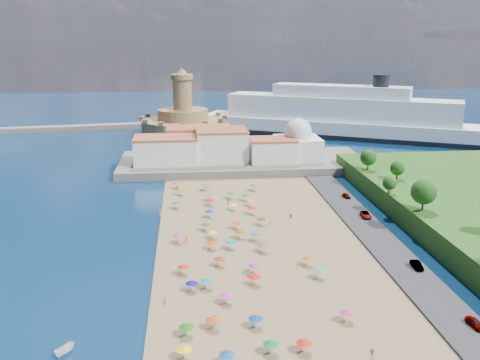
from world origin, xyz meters
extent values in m
plane|color=#071938|center=(0.00, 0.00, 0.00)|extent=(700.00, 700.00, 0.00)
cube|color=#59544C|center=(10.00, 73.00, 1.50)|extent=(90.00, 36.00, 3.00)
cube|color=#59544C|center=(-12.00, 108.00, 1.20)|extent=(18.00, 70.00, 2.40)
cube|color=silver|center=(-18.00, 69.00, 7.50)|extent=(22.00, 14.00, 9.00)
cube|color=silver|center=(2.00, 71.00, 8.50)|extent=(18.00, 16.00, 11.00)
cube|color=silver|center=(20.00, 67.00, 7.00)|extent=(16.00, 12.00, 8.00)
cube|color=silver|center=(-6.00, 83.00, 8.00)|extent=(24.00, 14.00, 10.00)
cube|color=silver|center=(30.00, 71.00, 7.00)|extent=(16.00, 16.00, 8.00)
sphere|color=silver|center=(30.00, 71.00, 13.00)|extent=(10.00, 10.00, 10.00)
cylinder|color=silver|center=(30.00, 71.00, 16.80)|extent=(1.20, 1.20, 1.60)
cylinder|color=olive|center=(-12.00, 138.00, 4.00)|extent=(40.00, 40.00, 8.00)
cylinder|color=olive|center=(-12.00, 138.00, 10.50)|extent=(24.00, 24.00, 5.00)
cylinder|color=olive|center=(-12.00, 138.00, 20.00)|extent=(9.00, 9.00, 14.00)
cylinder|color=olive|center=(-12.00, 138.00, 28.20)|extent=(10.40, 10.40, 2.40)
cone|color=olive|center=(-12.00, 138.00, 30.90)|extent=(6.00, 6.00, 3.00)
cube|color=black|center=(62.21, 128.51, 1.10)|extent=(131.13, 80.48, 2.20)
cube|color=white|center=(62.21, 128.51, 4.08)|extent=(130.06, 79.67, 8.15)
cube|color=white|center=(62.21, 128.51, 13.59)|extent=(104.21, 64.06, 10.87)
cube|color=white|center=(62.21, 128.51, 21.74)|extent=(62.23, 40.19, 5.44)
cylinder|color=black|center=(78.34, 120.25, 27.18)|extent=(7.25, 7.25, 5.44)
cylinder|color=gray|center=(0.04, -39.96, 1.25)|extent=(0.07, 0.07, 2.00)
cone|color=navy|center=(0.04, -39.96, 2.15)|extent=(2.50, 2.50, 0.60)
cylinder|color=gray|center=(1.75, 21.45, 1.25)|extent=(0.07, 0.07, 2.00)
cone|color=#FFF00D|center=(1.75, 21.45, 2.15)|extent=(2.50, 2.50, 0.60)
cylinder|color=gray|center=(-12.78, 37.58, 1.25)|extent=(0.07, 0.07, 2.00)
cone|color=#9F770E|center=(-12.78, 37.58, 2.15)|extent=(2.50, 2.50, 0.60)
cylinder|color=gray|center=(-7.07, -39.66, 1.25)|extent=(0.07, 0.07, 2.00)
cone|color=#CB4110|center=(-7.07, -39.66, 2.15)|extent=(2.50, 2.50, 0.60)
cylinder|color=gray|center=(-5.14, 16.52, 1.25)|extent=(0.07, 0.07, 2.00)
cone|color=#0C269D|center=(-5.14, 16.52, 2.15)|extent=(2.50, 2.50, 0.60)
cylinder|color=gray|center=(1.33, -47.71, 1.25)|extent=(0.07, 0.07, 2.00)
cone|color=#126937|center=(1.33, -47.71, 2.15)|extent=(2.50, 2.50, 0.60)
cylinder|color=gray|center=(1.41, 0.33, 1.25)|extent=(0.07, 0.07, 2.00)
cone|color=#7D510B|center=(1.41, 0.33, 2.15)|extent=(2.50, 2.50, 0.60)
cylinder|color=gray|center=(-6.47, 6.26, 1.25)|extent=(0.07, 0.07, 2.00)
cone|color=#126625|center=(-6.47, 6.26, 2.15)|extent=(2.50, 2.50, 0.60)
cylinder|color=gray|center=(5.68, -8.57, 1.25)|extent=(0.07, 0.07, 2.00)
cone|color=#A5235D|center=(5.68, -8.57, 2.15)|extent=(2.50, 2.50, 0.60)
cylinder|color=gray|center=(-5.52, -49.84, 1.25)|extent=(0.07, 0.07, 2.00)
cone|color=#0A4B8E|center=(-5.52, -49.84, 2.15)|extent=(2.50, 2.50, 0.60)
cylinder|color=gray|center=(6.44, -47.81, 1.25)|extent=(0.07, 0.07, 2.00)
cone|color=red|center=(6.44, -47.81, 2.15)|extent=(2.50, 2.50, 0.60)
cylinder|color=gray|center=(-5.57, -5.81, 1.25)|extent=(0.07, 0.07, 2.00)
cone|color=#C64508|center=(-5.57, -5.81, 2.15)|extent=(2.50, 2.50, 0.60)
cylinder|color=gray|center=(-4.34, -15.09, 1.25)|extent=(0.07, 0.07, 2.00)
cone|color=#8D310C|center=(-4.34, -15.09, 2.15)|extent=(2.50, 2.50, 0.60)
cylinder|color=gray|center=(2.30, -19.10, 1.25)|extent=(0.07, 0.07, 2.00)
cone|color=#A12288|center=(2.30, -19.10, 2.15)|extent=(2.50, 2.50, 0.60)
cylinder|color=gray|center=(-11.44, -41.44, 1.25)|extent=(0.07, 0.07, 2.00)
cone|color=#196512|center=(-11.44, -41.44, 2.15)|extent=(2.50, 2.50, 0.60)
cylinder|color=gray|center=(-10.33, -25.79, 1.25)|extent=(0.07, 0.07, 2.00)
cone|color=#0C0B91|center=(-10.33, -25.79, 2.15)|extent=(2.50, 2.50, 0.60)
cylinder|color=gray|center=(1.90, 32.53, 1.25)|extent=(0.07, 0.07, 2.00)
cone|color=#297715|center=(1.90, 32.53, 2.15)|extent=(2.50, 2.50, 0.60)
cylinder|color=gray|center=(-4.05, 47.25, 1.25)|extent=(0.07, 0.07, 2.00)
cone|color=#885F0C|center=(-4.05, 47.25, 2.15)|extent=(2.50, 2.50, 0.60)
cylinder|color=gray|center=(-14.40, 45.34, 1.25)|extent=(0.07, 0.07, 2.00)
cone|color=#F5320A|center=(-14.40, 45.34, 2.15)|extent=(2.50, 2.50, 0.60)
cylinder|color=gray|center=(6.04, 30.07, 1.25)|extent=(0.07, 0.07, 2.00)
cone|color=#1F6A12|center=(6.04, 30.07, 2.15)|extent=(2.50, 2.50, 0.60)
cylinder|color=gray|center=(15.56, -39.71, 1.25)|extent=(0.07, 0.07, 2.00)
cone|color=#C72A5D|center=(15.56, -39.71, 2.15)|extent=(2.50, 2.50, 0.60)
cylinder|color=gray|center=(1.32, 6.77, 1.25)|extent=(0.07, 0.07, 2.00)
cone|color=#FF370B|center=(1.32, 6.77, 2.15)|extent=(2.50, 2.50, 0.60)
cylinder|color=gray|center=(15.01, -22.98, 1.25)|extent=(0.07, 0.07, 2.00)
cone|color=#119F9D|center=(15.01, -22.98, 2.15)|extent=(2.50, 2.50, 0.60)
cylinder|color=gray|center=(-13.18, -1.21, 1.25)|extent=(0.07, 0.07, 2.00)
cone|color=#BE2888|center=(-13.18, -1.21, 2.15)|extent=(2.50, 2.50, 0.60)
cylinder|color=gray|center=(7.79, 8.93, 1.25)|extent=(0.07, 0.07, 2.00)
cone|color=#7A310B|center=(7.79, 8.93, 2.15)|extent=(2.50, 2.50, 0.60)
cylinder|color=gray|center=(-11.82, -47.74, 1.25)|extent=(0.07, 0.07, 2.00)
cone|color=yellow|center=(-11.82, -47.74, 2.15)|extent=(2.50, 2.50, 0.60)
cylinder|color=gray|center=(-4.33, 30.89, 1.25)|extent=(0.07, 0.07, 2.00)
cone|color=#BD28AF|center=(-4.33, 30.89, 2.15)|extent=(2.50, 2.50, 0.60)
cylinder|color=gray|center=(4.95, -1.72, 1.25)|extent=(0.07, 0.07, 2.00)
cone|color=#11629D|center=(4.95, -1.72, 2.15)|extent=(2.50, 2.50, 0.60)
cylinder|color=gray|center=(-7.56, -25.06, 1.25)|extent=(0.07, 0.07, 2.00)
cone|color=#0E7788|center=(-7.56, -25.06, 2.15)|extent=(2.50, 2.50, 0.60)
cylinder|color=gray|center=(-4.18, -31.38, 1.25)|extent=(0.07, 0.07, 2.00)
cone|color=#CC2BA7|center=(-4.18, -31.38, 2.15)|extent=(2.50, 2.50, 0.60)
cylinder|color=gray|center=(1.87, -24.44, 1.25)|extent=(0.07, 0.07, 2.00)
cone|color=red|center=(1.87, -24.44, 2.15)|extent=(2.50, 2.50, 0.60)
cylinder|color=gray|center=(6.54, 17.74, 1.25)|extent=(0.07, 0.07, 2.00)
cone|color=red|center=(6.54, 17.74, 2.15)|extent=(2.50, 2.50, 0.60)
cylinder|color=gray|center=(7.14, 24.80, 1.25)|extent=(0.07, 0.07, 2.00)
cone|color=gold|center=(7.14, 24.80, 2.15)|extent=(2.50, 2.50, 0.60)
cylinder|color=gray|center=(-1.36, -5.99, 1.25)|extent=(0.07, 0.07, 2.00)
cone|color=#0D777B|center=(-1.36, -5.99, 2.15)|extent=(2.50, 2.50, 0.60)
cylinder|color=gray|center=(-5.31, 42.18, 1.25)|extent=(0.07, 0.07, 2.00)
cone|color=#107C95|center=(-5.31, 42.18, 2.15)|extent=(2.50, 2.50, 0.60)
cylinder|color=gray|center=(9.68, 40.37, 1.25)|extent=(0.07, 0.07, 2.00)
cone|color=#0D57AD|center=(9.68, 40.37, 2.15)|extent=(2.50, 2.50, 0.60)
cylinder|color=gray|center=(-12.00, -18.30, 1.25)|extent=(0.07, 0.07, 2.00)
cone|color=#B1230E|center=(-12.00, -18.30, 2.15)|extent=(2.50, 2.50, 0.60)
cylinder|color=gray|center=(-4.98, 0.72, 1.25)|extent=(0.07, 0.07, 2.00)
cone|color=#DAEC0C|center=(-4.98, 0.72, 2.15)|extent=(2.50, 2.50, 0.60)
cylinder|color=gray|center=(-4.36, 26.60, 1.25)|extent=(0.07, 0.07, 2.00)
cone|color=red|center=(-4.36, 26.60, 2.15)|extent=(2.50, 2.50, 0.60)
cylinder|color=gray|center=(14.06, -16.61, 1.25)|extent=(0.07, 0.07, 2.00)
cone|color=#9D5C0E|center=(14.06, -16.61, 2.15)|extent=(2.50, 2.50, 0.60)
cylinder|color=gray|center=(-13.93, 24.65, 1.25)|extent=(0.07, 0.07, 2.00)
cone|color=#0E5486|center=(-13.93, 24.65, 2.15)|extent=(2.50, 2.50, 0.60)
imported|color=tan|center=(9.96, 8.31, 1.14)|extent=(0.60, 0.74, 1.78)
imported|color=tan|center=(-18.22, 18.71, 1.18)|extent=(1.13, 1.38, 1.86)
imported|color=tan|center=(16.33, -50.27, 1.07)|extent=(1.04, 0.77, 1.63)
imported|color=tan|center=(-13.93, 43.16, 1.12)|extent=(0.97, 1.06, 1.74)
imported|color=tan|center=(-15.21, -30.48, 1.17)|extent=(0.49, 0.70, 1.84)
imported|color=tan|center=(16.26, 13.01, 1.11)|extent=(1.55, 1.40, 1.71)
imported|color=tan|center=(0.57, 26.21, 1.03)|extent=(0.88, 0.95, 1.56)
imported|color=tan|center=(-6.62, -38.21, 1.11)|extent=(1.65, 0.73, 1.72)
imported|color=tan|center=(-11.27, -1.02, 1.09)|extent=(0.83, 0.66, 1.68)
imported|color=tan|center=(1.15, -20.42, 1.19)|extent=(0.91, 1.08, 1.88)
imported|color=white|center=(-29.98, -44.41, 0.73)|extent=(3.33, 3.88, 1.45)
imported|color=gray|center=(36.00, -21.09, 1.41)|extent=(1.66, 4.37, 1.42)
imported|color=gray|center=(36.00, 11.08, 1.42)|extent=(2.92, 5.37, 1.43)
imported|color=gray|center=(36.00, -44.17, 1.38)|extent=(2.07, 4.15, 1.36)
imported|color=gray|center=(36.00, 28.71, 1.33)|extent=(2.00, 3.90, 1.27)
cylinder|color=#382314|center=(45.92, -0.44, 7.72)|extent=(0.50, 0.50, 3.44)
sphere|color=#14380F|center=(45.92, -0.44, 10.82)|extent=(6.19, 6.19, 6.19)
cylinder|color=#382314|center=(43.20, 14.35, 7.05)|extent=(0.50, 0.50, 2.10)
sphere|color=#14380F|center=(43.20, 14.35, 8.93)|extent=(3.77, 3.77, 3.77)
cylinder|color=#382314|center=(51.02, 28.56, 7.20)|extent=(0.50, 0.50, 2.40)
sphere|color=#14380F|center=(51.02, 28.56, 9.36)|extent=(4.32, 4.32, 4.32)
cylinder|color=#382314|center=(46.23, 40.56, 7.43)|extent=(0.50, 0.50, 2.86)
sphere|color=#14380F|center=(46.23, 40.56, 10.00)|extent=(5.15, 5.15, 5.15)
camera|label=1|loc=(-10.57, -118.57, 47.23)|focal=40.00mm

